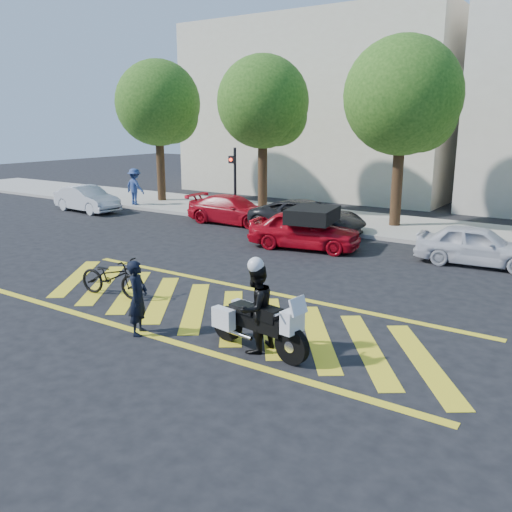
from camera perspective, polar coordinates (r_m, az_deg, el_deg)
The scene contains 18 objects.
ground at distance 12.78m, azimuth -4.34°, elevation -5.83°, with size 90.00×90.00×0.00m, color black.
sidewalk at distance 23.08m, azimuth 14.35°, elevation 3.00°, with size 60.00×5.00×0.15m, color #9E998E.
crosswalk at distance 12.80m, azimuth -4.47°, elevation -5.78°, with size 12.33×4.00×0.01m.
building_left at distance 34.13m, azimuth 7.09°, elevation 15.11°, with size 16.00×8.00×10.00m, color beige.
tree_far_left at distance 29.59m, azimuth -9.99°, elevation 15.27°, with size 4.40×4.40×7.41m.
tree_left at distance 25.56m, azimuth 1.05°, elevation 15.56°, with size 4.20×4.20×7.26m.
tree_center at distance 22.71m, azimuth 15.51°, elevation 15.51°, with size 4.60×4.60×7.56m.
signal_pole at distance 23.83m, azimuth -2.31°, elevation 8.25°, with size 0.28×0.43×3.20m.
officer_bike at distance 11.47m, azimuth -12.33°, elevation -4.33°, with size 0.58×0.38×1.58m, color black.
bicycle at distance 14.16m, azimuth -14.94°, elevation -2.16°, with size 0.66×1.91×1.00m, color black.
police_motorcycle at distance 10.46m, azimuth 0.06°, elevation -7.08°, with size 2.37×0.87×1.05m.
officer_moto at distance 10.36m, azimuth -0.03°, elevation -5.54°, with size 0.84×0.66×1.73m, color black.
red_convertible at distance 18.83m, azimuth 5.15°, elevation 2.76°, with size 1.56×3.88×1.32m, color #B70816.
parked_far_left at distance 27.75m, azimuth -17.37°, elevation 5.76°, with size 1.32×3.78×1.24m, color #B1B5B9.
parked_left at distance 23.40m, azimuth -2.46°, elevation 4.89°, with size 1.69×4.15×1.21m, color #B10A18.
parked_mid_left at distance 21.47m, azimuth 5.42°, elevation 4.11°, with size 2.14×4.63×1.29m, color black.
parked_mid_right at distance 17.94m, azimuth 22.25°, elevation 1.04°, with size 1.46×3.63×1.24m, color silver.
pedestrian_left at distance 28.35m, azimuth -12.62°, elevation 7.14°, with size 1.19×0.68×1.84m, color navy.
Camera 1 is at (7.46, -9.42, 4.35)m, focal length 38.00 mm.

